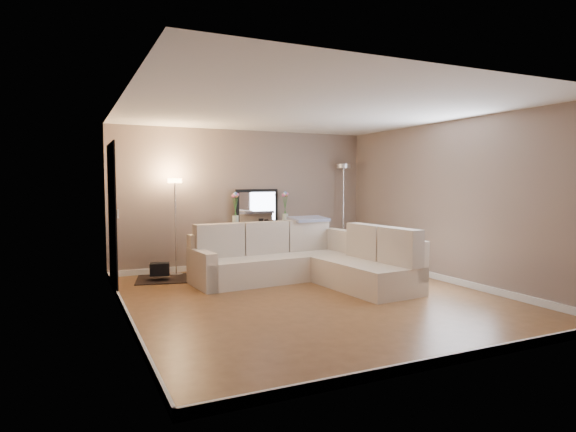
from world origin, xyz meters
name	(u,v)px	position (x,y,z in m)	size (l,w,h in m)	color
floor	(312,298)	(0.00, 0.00, -0.01)	(5.00, 5.50, 0.01)	brown
ceiling	(313,110)	(0.00, 0.00, 2.60)	(5.00, 5.50, 0.01)	white
wall_back	(245,199)	(0.00, 2.76, 1.30)	(5.00, 0.02, 2.60)	gray
wall_front	(461,219)	(0.00, -2.76, 1.30)	(5.00, 0.02, 2.60)	gray
wall_left	(122,210)	(-2.51, 0.00, 1.30)	(0.02, 5.50, 2.60)	gray
wall_right	(450,202)	(2.51, 0.00, 1.30)	(0.02, 5.50, 2.60)	gray
baseboard_back	(246,264)	(0.00, 2.73, 0.05)	(5.00, 0.03, 0.10)	white
baseboard_front	(455,359)	(0.00, -2.73, 0.05)	(5.00, 0.03, 0.10)	white
baseboard_left	(127,314)	(-2.48, 0.00, 0.05)	(0.03, 5.50, 0.10)	white
baseboard_right	(447,279)	(2.48, 0.00, 0.05)	(0.03, 5.50, 0.10)	white
doorway	(112,217)	(-2.48, 1.70, 1.10)	(0.02, 1.20, 2.20)	black
switch_plate	(118,214)	(-2.48, 0.85, 1.20)	(0.02, 0.08, 0.12)	white
sectional_sofa	(305,260)	(0.40, 1.00, 0.35)	(2.90, 2.66, 0.95)	beige
throw_blanket	(309,219)	(0.82, 1.70, 0.97)	(0.68, 0.39, 0.05)	#7F84A3
console_table	(258,245)	(0.16, 2.51, 0.44)	(1.28, 0.48, 0.77)	black
leaning_mirror	(257,207)	(0.22, 2.67, 1.14)	(0.89, 0.14, 0.69)	black
table_decor	(262,225)	(0.24, 2.48, 0.82)	(0.54, 0.13, 0.13)	#DB5626
flower_vase_left	(235,213)	(-0.29, 2.45, 1.06)	(0.15, 0.13, 0.66)	silver
flower_vase_right	(285,211)	(0.76, 2.57, 1.06)	(0.15, 0.13, 0.66)	silver
floor_lamp_lit	(175,207)	(-1.39, 2.44, 1.19)	(0.28, 0.28, 1.68)	silver
floor_lamp_unlit	(343,193)	(2.03, 2.50, 1.41)	(0.35, 0.35, 1.99)	silver
charcoal_rug	(171,279)	(-1.55, 2.15, 0.01)	(1.10, 0.82, 0.01)	black
black_bag	(160,269)	(-1.73, 2.10, 0.19)	(0.31, 0.22, 0.20)	black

